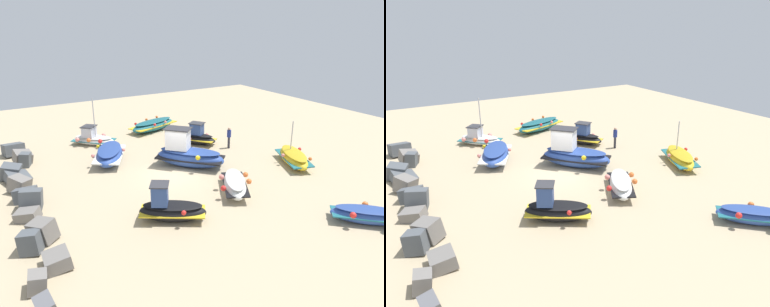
% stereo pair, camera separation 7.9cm
% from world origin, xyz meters
% --- Properties ---
extents(ground_plane, '(50.80, 50.80, 0.00)m').
position_xyz_m(ground_plane, '(0.00, 0.00, 0.00)').
color(ground_plane, tan).
extents(fishing_boat_0, '(3.44, 3.52, 3.84)m').
position_xyz_m(fishing_boat_0, '(8.66, 2.79, 0.49)').
color(fishing_boat_0, white).
rests_on(fishing_boat_0, ground_plane).
extents(fishing_boat_1, '(4.72, 4.52, 2.70)m').
position_xyz_m(fishing_boat_1, '(0.61, -1.49, 0.87)').
color(fishing_boat_1, '#2D4C9E').
rests_on(fishing_boat_1, ground_plane).
extents(fishing_boat_2, '(3.80, 2.96, 1.00)m').
position_xyz_m(fishing_boat_2, '(-4.30, -1.81, 0.49)').
color(fishing_boat_2, white).
rests_on(fishing_boat_2, ground_plane).
extents(fishing_boat_3, '(4.59, 3.53, 1.13)m').
position_xyz_m(fishing_boat_3, '(4.18, 2.90, 0.57)').
color(fishing_boat_3, '#2D4C9E').
rests_on(fishing_boat_3, ground_plane).
extents(fishing_boat_4, '(3.06, 5.02, 1.02)m').
position_xyz_m(fishing_boat_4, '(9.69, -3.10, 0.51)').
color(fishing_boat_4, '#1E6670').
rests_on(fishing_boat_4, ground_plane).
extents(fishing_boat_5, '(3.85, 3.21, 1.81)m').
position_xyz_m(fishing_boat_5, '(4.57, -4.37, 0.58)').
color(fishing_boat_5, black).
rests_on(fishing_boat_5, ground_plane).
extents(fishing_boat_6, '(3.35, 3.42, 0.87)m').
position_xyz_m(fishing_boat_6, '(-10.50, -5.39, 0.43)').
color(fishing_boat_6, '#2D4C9E').
rests_on(fishing_boat_6, ground_plane).
extents(fishing_boat_7, '(4.22, 2.96, 3.01)m').
position_xyz_m(fishing_boat_7, '(-2.94, -7.98, 0.50)').
color(fishing_boat_7, gold).
rests_on(fishing_boat_7, ground_plane).
extents(fishing_boat_8, '(2.89, 3.57, 2.04)m').
position_xyz_m(fishing_boat_8, '(-5.21, 2.92, 0.63)').
color(fishing_boat_8, black).
rests_on(fishing_boat_8, ground_plane).
extents(person_walking, '(0.32, 0.32, 1.69)m').
position_xyz_m(person_walking, '(2.22, -6.16, 0.98)').
color(person_walking, '#2D2D38').
rests_on(person_walking, ground_plane).
extents(breakwater_rocks, '(18.91, 2.46, 1.43)m').
position_xyz_m(breakwater_rocks, '(1.52, 8.90, 0.42)').
color(breakwater_rocks, slate).
rests_on(breakwater_rocks, ground_plane).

